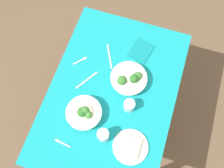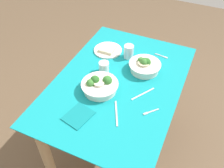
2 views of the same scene
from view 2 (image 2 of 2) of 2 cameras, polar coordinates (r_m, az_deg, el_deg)
ground_plane at (r=2.21m, az=1.08°, el=-13.68°), size 6.00×6.00×0.00m
dining_table at (r=1.73m, az=1.34°, el=-2.87°), size 1.18×0.81×0.74m
broccoli_bowl_far at (r=1.56m, az=-2.87°, el=-0.37°), size 0.24×0.24×0.10m
broccoli_bowl_near at (r=1.71m, az=7.54°, el=4.27°), size 0.22×0.22×0.10m
bread_side_plate at (r=1.90m, az=-0.96°, el=7.95°), size 0.21×0.21×0.03m
water_glass_center at (r=1.69m, az=-1.87°, el=3.88°), size 0.07×0.07×0.08m
water_glass_side at (r=1.82m, az=3.90°, el=7.50°), size 0.07×0.07×0.10m
fork_by_far_bowl at (r=1.47m, az=8.86°, el=-6.39°), size 0.08×0.08×0.00m
fork_by_near_bowl at (r=1.88m, az=11.48°, el=6.36°), size 0.02×0.10×0.00m
table_knife_left at (r=1.57m, az=7.17°, el=-2.27°), size 0.16×0.10×0.00m
table_knife_right at (r=1.45m, az=1.03°, el=-6.76°), size 0.17×0.09×0.00m
napkin_folded_upper at (r=1.45m, az=-7.79°, el=-7.27°), size 0.19×0.17×0.01m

